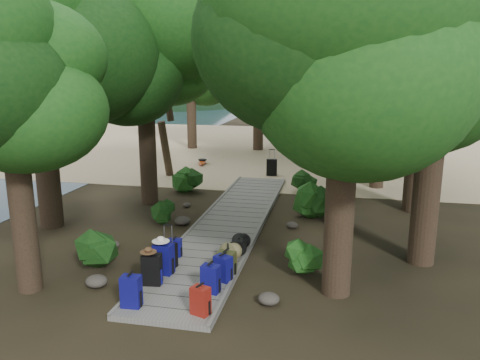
% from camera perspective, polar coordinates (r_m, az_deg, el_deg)
% --- Properties ---
extents(ground, '(120.00, 120.00, 0.00)m').
position_cam_1_polar(ground, '(13.44, -2.10, -6.79)').
color(ground, '#312818').
rests_on(ground, ground).
extents(sand_beach, '(40.00, 22.00, 0.02)m').
position_cam_1_polar(sand_beach, '(28.79, 5.56, 3.91)').
color(sand_beach, tan).
rests_on(sand_beach, ground).
extents(distant_hill, '(32.00, 16.00, 12.00)m').
position_cam_1_polar(distant_hill, '(74.20, -23.98, 8.44)').
color(distant_hill, black).
rests_on(distant_hill, ground).
extents(boardwalk, '(2.00, 12.00, 0.12)m').
position_cam_1_polar(boardwalk, '(14.33, -1.14, -5.24)').
color(boardwalk, slate).
rests_on(boardwalk, ground).
extents(backpack_left_a, '(0.38, 0.28, 0.70)m').
position_cam_1_polar(backpack_left_a, '(9.48, -13.13, -12.90)').
color(backpack_left_a, navy).
rests_on(backpack_left_a, boardwalk).
extents(backpack_left_b, '(0.43, 0.33, 0.74)m').
position_cam_1_polar(backpack_left_b, '(10.30, -10.69, -10.47)').
color(backpack_left_b, black).
rests_on(backpack_left_b, boardwalk).
extents(backpack_left_c, '(0.45, 0.34, 0.77)m').
position_cam_1_polar(backpack_left_c, '(10.76, -9.29, -9.26)').
color(backpack_left_c, navy).
rests_on(backpack_left_c, boardwalk).
extents(backpack_left_d, '(0.34, 0.26, 0.48)m').
position_cam_1_polar(backpack_left_d, '(11.73, -7.93, -8.05)').
color(backpack_left_d, navy).
rests_on(backpack_left_d, boardwalk).
extents(backpack_right_a, '(0.40, 0.34, 0.60)m').
position_cam_1_polar(backpack_right_a, '(9.03, -4.85, -14.28)').
color(backpack_right_a, maroon).
rests_on(backpack_right_a, boardwalk).
extents(backpack_right_b, '(0.40, 0.31, 0.65)m').
position_cam_1_polar(backpack_right_b, '(9.82, -3.60, -11.76)').
color(backpack_right_b, navy).
rests_on(backpack_right_b, boardwalk).
extents(backpack_right_c, '(0.44, 0.39, 0.62)m').
position_cam_1_polar(backpack_right_c, '(10.32, -2.09, -10.55)').
color(backpack_right_c, navy).
rests_on(backpack_right_c, boardwalk).
extents(backpack_right_d, '(0.43, 0.34, 0.59)m').
position_cam_1_polar(backpack_right_d, '(10.59, -1.67, -9.98)').
color(backpack_right_d, '#3B421C').
rests_on(backpack_right_d, boardwalk).
extents(duffel_right_khaki, '(0.56, 0.71, 0.42)m').
position_cam_1_polar(duffel_right_khaki, '(11.19, -1.48, -9.17)').
color(duffel_right_khaki, olive).
rests_on(duffel_right_khaki, boardwalk).
extents(duffel_right_black, '(0.50, 0.68, 0.39)m').
position_cam_1_polar(duffel_right_black, '(11.89, -0.12, -7.87)').
color(duffel_right_black, black).
rests_on(duffel_right_black, boardwalk).
extents(suitcase_on_boardwalk, '(0.41, 0.28, 0.58)m').
position_cam_1_polar(suitcase_on_boardwalk, '(11.13, -8.67, -8.99)').
color(suitcase_on_boardwalk, black).
rests_on(suitcase_on_boardwalk, boardwalk).
extents(lone_suitcase_on_sand, '(0.50, 0.34, 0.73)m').
position_cam_1_polar(lone_suitcase_on_sand, '(20.97, 3.88, 1.55)').
color(lone_suitcase_on_sand, black).
rests_on(lone_suitcase_on_sand, sand_beach).
extents(hat_brown, '(0.36, 0.36, 0.11)m').
position_cam_1_polar(hat_brown, '(10.13, -11.12, -8.33)').
color(hat_brown, '#51351E').
rests_on(hat_brown, backpack_left_b).
extents(hat_white, '(0.39, 0.39, 0.13)m').
position_cam_1_polar(hat_white, '(10.58, -9.65, -7.06)').
color(hat_white, silver).
rests_on(hat_white, backpack_left_c).
extents(kayak, '(1.27, 3.15, 0.31)m').
position_cam_1_polar(kayak, '(23.65, -4.60, 2.33)').
color(kayak, '#9F330D').
rests_on(kayak, sand_beach).
extents(sun_lounger, '(0.92, 1.85, 0.57)m').
position_cam_1_polar(sun_lounger, '(22.64, 11.96, 1.95)').
color(sun_lounger, silver).
rests_on(sun_lounger, sand_beach).
extents(tree_right_a, '(5.12, 5.12, 8.54)m').
position_cam_1_polar(tree_right_a, '(9.32, 12.77, 10.94)').
color(tree_right_a, black).
rests_on(tree_right_a, ground).
extents(tree_right_b, '(5.03, 5.03, 8.98)m').
position_cam_1_polar(tree_right_b, '(11.59, 22.93, 11.71)').
color(tree_right_b, black).
rests_on(tree_right_b, ground).
extents(tree_right_c, '(4.96, 4.96, 8.58)m').
position_cam_1_polar(tree_right_c, '(13.71, 13.35, 11.59)').
color(tree_right_c, black).
rests_on(tree_right_c, ground).
extents(tree_right_d, '(5.76, 5.76, 10.56)m').
position_cam_1_polar(tree_right_d, '(16.22, 21.83, 14.70)').
color(tree_right_d, black).
rests_on(tree_right_d, ground).
extents(tree_right_e, '(4.36, 4.36, 7.84)m').
position_cam_1_polar(tree_right_e, '(19.15, 17.00, 10.59)').
color(tree_right_e, black).
rests_on(tree_right_e, ground).
extents(tree_right_f, '(4.88, 4.88, 8.71)m').
position_cam_1_polar(tree_right_f, '(22.41, 20.97, 11.70)').
color(tree_right_f, black).
rests_on(tree_right_f, ground).
extents(tree_left_a, '(4.30, 4.30, 7.16)m').
position_cam_1_polar(tree_left_a, '(10.34, -25.97, 6.30)').
color(tree_left_a, black).
rests_on(tree_left_a, ground).
extents(tree_left_b, '(5.42, 5.42, 9.76)m').
position_cam_1_polar(tree_left_b, '(14.67, -23.53, 13.27)').
color(tree_left_b, black).
rests_on(tree_left_b, ground).
extents(tree_left_c, '(4.91, 4.91, 8.54)m').
position_cam_1_polar(tree_left_c, '(16.45, -11.56, 11.80)').
color(tree_left_c, black).
rests_on(tree_left_c, ground).
extents(tree_back_a, '(4.93, 4.93, 8.53)m').
position_cam_1_polar(tree_back_a, '(27.67, 2.28, 12.45)').
color(tree_back_a, black).
rests_on(tree_back_a, ground).
extents(tree_back_b, '(6.13, 6.13, 10.95)m').
position_cam_1_polar(tree_back_b, '(29.00, 8.85, 14.72)').
color(tree_back_b, black).
rests_on(tree_back_b, ground).
extents(tree_back_c, '(4.95, 4.95, 8.91)m').
position_cam_1_polar(tree_back_c, '(27.70, 15.21, 12.40)').
color(tree_back_c, black).
rests_on(tree_back_c, ground).
extents(tree_back_d, '(4.88, 4.88, 8.14)m').
position_cam_1_polar(tree_back_d, '(28.44, -6.02, 12.01)').
color(tree_back_d, black).
rests_on(tree_back_d, ground).
extents(palm_right_a, '(4.36, 4.36, 7.42)m').
position_cam_1_polar(palm_right_a, '(18.34, 12.76, 10.10)').
color(palm_right_a, '#1A4613').
rests_on(palm_right_a, ground).
extents(palm_right_b, '(4.79, 4.79, 9.26)m').
position_cam_1_polar(palm_right_b, '(23.93, 17.88, 12.62)').
color(palm_right_b, '#1A4613').
rests_on(palm_right_b, ground).
extents(palm_right_c, '(4.12, 4.12, 6.56)m').
position_cam_1_polar(palm_right_c, '(25.00, 10.81, 9.90)').
color(palm_right_c, '#1A4613').
rests_on(palm_right_c, ground).
extents(palm_left_a, '(4.65, 4.65, 7.40)m').
position_cam_1_polar(palm_left_a, '(20.83, -9.65, 10.52)').
color(palm_left_a, '#1A4613').
rests_on(palm_left_a, ground).
extents(rock_left_a, '(0.48, 0.43, 0.26)m').
position_cam_1_polar(rock_left_a, '(10.82, -17.09, -11.71)').
color(rock_left_a, '#4C473F').
rests_on(rock_left_a, ground).
extents(rock_left_b, '(0.38, 0.34, 0.21)m').
position_cam_1_polar(rock_left_b, '(12.92, -15.30, -7.61)').
color(rock_left_b, '#4C473F').
rests_on(rock_left_b, ground).
extents(rock_left_c, '(0.49, 0.44, 0.27)m').
position_cam_1_polar(rock_left_c, '(14.40, -7.05, -4.94)').
color(rock_left_c, '#4C473F').
rests_on(rock_left_c, ground).
extents(rock_left_d, '(0.28, 0.26, 0.16)m').
position_cam_1_polar(rock_left_d, '(16.26, -6.50, -3.03)').
color(rock_left_d, '#4C473F').
rests_on(rock_left_d, ground).
extents(rock_right_a, '(0.44, 0.39, 0.24)m').
position_cam_1_polar(rock_right_a, '(9.69, 3.53, -14.25)').
color(rock_right_a, '#4C473F').
rests_on(rock_right_a, ground).
extents(rock_right_b, '(0.42, 0.38, 0.23)m').
position_cam_1_polar(rock_right_b, '(11.71, 9.48, -9.44)').
color(rock_right_b, '#4C473F').
rests_on(rock_right_b, ground).
extents(rock_right_c, '(0.35, 0.31, 0.19)m').
position_cam_1_polar(rock_right_c, '(14.12, 6.36, -5.46)').
color(rock_right_c, '#4C473F').
rests_on(rock_right_c, ground).
extents(rock_right_d, '(0.50, 0.45, 0.27)m').
position_cam_1_polar(rock_right_d, '(17.28, 11.65, -2.05)').
color(rock_right_d, '#4C473F').
rests_on(rock_right_d, ground).
extents(shrub_left_a, '(1.05, 1.05, 0.95)m').
position_cam_1_polar(shrub_left_a, '(11.45, -16.64, -8.43)').
color(shrub_left_a, '#174C16').
rests_on(shrub_left_a, ground).
extents(shrub_left_b, '(0.77, 0.77, 0.69)m').
position_cam_1_polar(shrub_left_b, '(14.56, -9.55, -3.96)').
color(shrub_left_b, '#174C16').
rests_on(shrub_left_b, ground).
extents(shrub_left_c, '(1.14, 1.14, 1.03)m').
position_cam_1_polar(shrub_left_c, '(18.36, -6.28, 0.25)').
color(shrub_left_c, '#174C16').
rests_on(shrub_left_c, ground).
extents(shrub_right_a, '(0.94, 0.94, 0.84)m').
position_cam_1_polar(shrub_right_a, '(10.87, 7.48, -9.45)').
color(shrub_right_a, '#174C16').
rests_on(shrub_right_a, ground).
extents(shrub_right_b, '(1.36, 1.36, 1.22)m').
position_cam_1_polar(shrub_right_b, '(14.96, 9.23, -2.42)').
color(shrub_right_b, '#174C16').
rests_on(shrub_right_b, ground).
extents(shrub_right_c, '(0.93, 0.93, 0.84)m').
position_cam_1_polar(shrub_right_c, '(18.33, 7.82, -0.12)').
color(shrub_right_c, '#174C16').
rests_on(shrub_right_c, ground).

